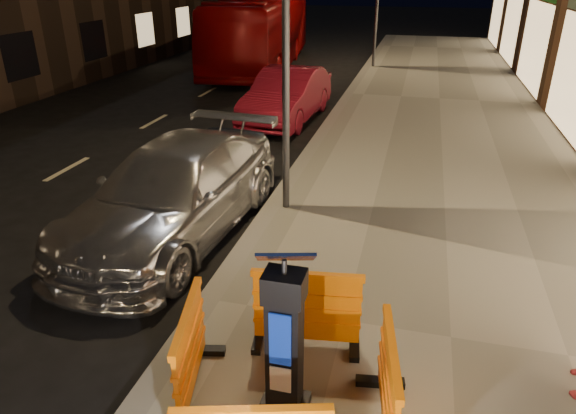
% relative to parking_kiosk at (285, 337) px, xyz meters
% --- Properties ---
extents(ground_plane, '(120.00, 120.00, 0.00)m').
position_rel_parking_kiosk_xyz_m(ground_plane, '(-1.41, 1.49, -1.00)').
color(ground_plane, black).
rests_on(ground_plane, ground).
extents(sidewalk, '(6.00, 60.00, 0.15)m').
position_rel_parking_kiosk_xyz_m(sidewalk, '(1.59, 1.49, -0.93)').
color(sidewalk, gray).
rests_on(sidewalk, ground).
extents(kerb, '(0.30, 60.00, 0.15)m').
position_rel_parking_kiosk_xyz_m(kerb, '(-1.41, 1.49, -0.93)').
color(kerb, slate).
rests_on(kerb, ground).
extents(parking_kiosk, '(0.63, 0.63, 1.71)m').
position_rel_parking_kiosk_xyz_m(parking_kiosk, '(0.00, 0.00, 0.00)').
color(parking_kiosk, black).
rests_on(parking_kiosk, sidewalk).
extents(barrier_back, '(1.28, 0.67, 0.95)m').
position_rel_parking_kiosk_xyz_m(barrier_back, '(0.00, 0.95, -0.38)').
color(barrier_back, orange).
rests_on(barrier_back, sidewalk).
extents(barrier_kerbside, '(0.77, 1.30, 0.95)m').
position_rel_parking_kiosk_xyz_m(barrier_kerbside, '(-0.95, 0.00, -0.38)').
color(barrier_kerbside, orange).
rests_on(barrier_kerbside, sidewalk).
extents(barrier_bldgside, '(0.69, 1.29, 0.95)m').
position_rel_parking_kiosk_xyz_m(barrier_bldgside, '(0.95, 0.00, -0.38)').
color(barrier_bldgside, orange).
rests_on(barrier_bldgside, sidewalk).
extents(car_silver, '(2.46, 5.23, 1.48)m').
position_rel_parking_kiosk_xyz_m(car_silver, '(-2.72, 3.35, -1.00)').
color(car_silver, silver).
rests_on(car_silver, ground).
extents(car_red, '(1.79, 4.49, 1.45)m').
position_rel_parking_kiosk_xyz_m(car_red, '(-2.71, 10.57, -1.00)').
color(car_red, maroon).
rests_on(car_red, ground).
extents(bus_doubledecker, '(3.73, 11.34, 3.10)m').
position_rel_parking_kiosk_xyz_m(bus_doubledecker, '(-6.02, 18.79, -1.00)').
color(bus_doubledecker, maroon).
rests_on(bus_doubledecker, ground).
extents(street_lamp_mid, '(0.12, 0.12, 6.00)m').
position_rel_parking_kiosk_xyz_m(street_lamp_mid, '(-1.16, 4.49, 2.15)').
color(street_lamp_mid, '#3F3F44').
rests_on(street_lamp_mid, sidewalk).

